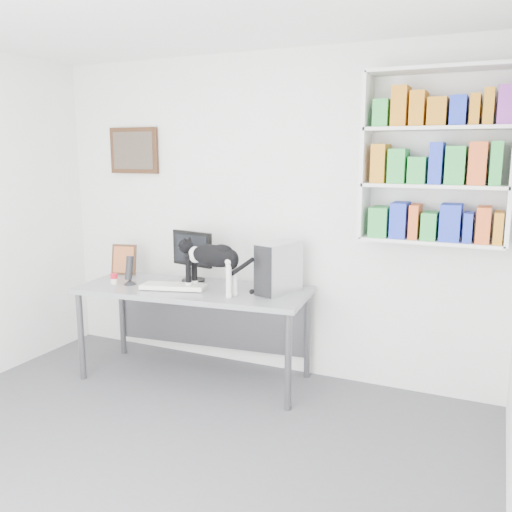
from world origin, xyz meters
name	(u,v)px	position (x,y,z in m)	size (l,w,h in m)	color
room	(111,256)	(0.00, 0.00, 1.35)	(4.01, 4.01, 2.70)	#4E4D52
bookshelf	(436,157)	(1.40, 1.85, 1.85)	(1.03, 0.28, 1.24)	silver
wall_art	(134,151)	(-1.30, 1.97, 1.90)	(0.52, 0.04, 0.42)	#452B16
desk	(195,333)	(-0.41, 1.50, 0.39)	(1.89, 0.74, 0.79)	gray
monitor	(193,256)	(-0.53, 1.70, 1.01)	(0.42, 0.20, 0.44)	black
keyboard	(174,286)	(-0.54, 1.40, 0.81)	(0.52, 0.20, 0.04)	silver
pc_tower	(279,268)	(0.29, 1.65, 0.99)	(0.18, 0.40, 0.40)	#B8B8BD
speaker	(129,270)	(-0.95, 1.38, 0.92)	(0.11, 0.11, 0.25)	black
leaning_print	(124,259)	(-1.24, 1.68, 0.93)	(0.23, 0.09, 0.28)	#452B16
soup_can	(114,279)	(-1.09, 1.34, 0.83)	(0.06, 0.06, 0.09)	red
cat	(213,268)	(-0.18, 1.42, 0.99)	(0.66, 0.18, 0.41)	black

